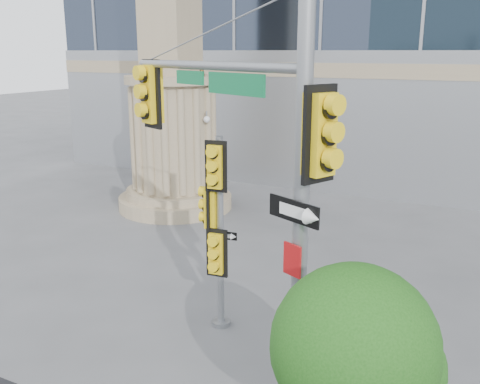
% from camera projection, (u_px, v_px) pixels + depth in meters
% --- Properties ---
extents(ground, '(120.00, 120.00, 0.00)m').
position_uv_depth(ground, '(175.00, 360.00, 10.67)').
color(ground, '#545456').
rests_on(ground, ground).
extents(monument, '(4.40, 4.40, 16.60)m').
position_uv_depth(monument, '(171.00, 64.00, 19.65)').
color(monument, tan).
rests_on(monument, ground).
extents(main_signal_pole, '(5.00, 2.58, 6.87)m').
position_uv_depth(main_signal_pole, '(250.00, 156.00, 9.03)').
color(main_signal_pole, slate).
rests_on(main_signal_pole, ground).
extents(secondary_signal_pole, '(0.77, 0.56, 4.29)m').
position_uv_depth(secondary_signal_pole, '(216.00, 219.00, 11.33)').
color(secondary_signal_pole, slate).
rests_on(secondary_signal_pole, ground).
extents(street_tree, '(2.20, 2.15, 3.43)m').
position_uv_depth(street_tree, '(357.00, 354.00, 6.78)').
color(street_tree, tan).
rests_on(street_tree, ground).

